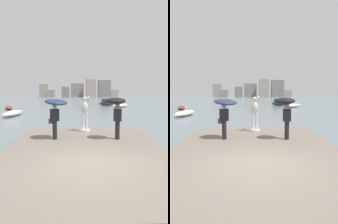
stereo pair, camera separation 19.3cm
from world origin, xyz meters
TOP-DOWN VIEW (x-y plane):
  - ground_plane at (0.00, 40.00)m, footprint 400.00×400.00m
  - pier at (0.00, 1.82)m, footprint 6.83×9.64m
  - statue_white_figure at (0.05, 5.60)m, footprint 0.63×0.88m
  - onlooker_left at (-1.43, 3.60)m, footprint 1.57×1.58m
  - onlooker_right at (1.47, 3.47)m, footprint 1.22×1.23m
  - boat_near at (-7.82, 17.57)m, footprint 1.73×4.98m
  - boat_mid at (7.92, 31.87)m, footprint 4.45×5.13m
  - boat_far at (5.99, 37.84)m, footprint 3.47×3.61m
  - boat_leftward at (-11.61, 27.65)m, footprint 2.53×4.80m
  - distant_skyline at (5.27, 145.36)m, footprint 58.47×11.27m

SIDE VIEW (x-z plane):
  - ground_plane at x=0.00m, z-range 0.00..0.00m
  - pier at x=0.00m, z-range 0.00..0.40m
  - boat_leftward at x=-11.61m, z-range 0.00..0.60m
  - boat_near at x=-7.82m, z-range 0.00..0.65m
  - boat_mid at x=7.92m, z-range 0.00..0.71m
  - boat_far at x=5.99m, z-range -0.20..1.29m
  - statue_white_figure at x=0.05m, z-range 0.30..2.36m
  - onlooker_left at x=-1.43m, z-range 0.97..2.97m
  - onlooker_right at x=1.47m, z-range 1.00..3.03m
  - distant_skyline at x=5.27m, z-range -1.29..11.57m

